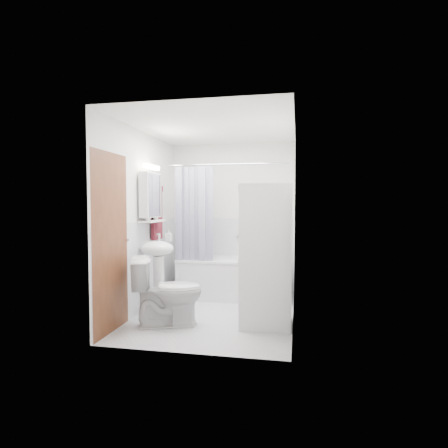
% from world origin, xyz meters
% --- Properties ---
extents(floor, '(2.60, 2.60, 0.00)m').
position_xyz_m(floor, '(0.00, 0.00, 0.00)').
color(floor, silver).
rests_on(floor, ground).
extents(room_walls, '(2.60, 2.60, 2.60)m').
position_xyz_m(room_walls, '(0.00, 0.00, 1.49)').
color(room_walls, white).
rests_on(room_walls, ground).
extents(wainscot, '(1.98, 2.58, 2.58)m').
position_xyz_m(wainscot, '(0.00, 0.29, 0.60)').
color(wainscot, silver).
rests_on(wainscot, ground).
extents(door, '(0.05, 2.00, 2.00)m').
position_xyz_m(door, '(-0.95, -0.55, 1.00)').
color(door, brown).
rests_on(door, ground).
extents(bathtub, '(1.57, 0.74, 0.60)m').
position_xyz_m(bathtub, '(0.05, 0.92, 0.33)').
color(bathtub, white).
rests_on(bathtub, ground).
extents(tub_spout, '(0.04, 0.12, 0.04)m').
position_xyz_m(tub_spout, '(0.25, 1.25, 0.92)').
color(tub_spout, silver).
rests_on(tub_spout, room_walls).
extents(curtain_rod, '(1.75, 0.02, 0.02)m').
position_xyz_m(curtain_rod, '(0.05, 0.61, 2.00)').
color(curtain_rod, silver).
rests_on(curtain_rod, room_walls).
extents(shower_curtain, '(0.55, 0.02, 1.45)m').
position_xyz_m(shower_curtain, '(-0.45, 0.61, 1.25)').
color(shower_curtain, '#141343').
rests_on(shower_curtain, curtain_rod).
extents(sink, '(0.44, 0.37, 1.04)m').
position_xyz_m(sink, '(-0.75, -0.07, 0.70)').
color(sink, white).
rests_on(sink, ground).
extents(medicine_cabinet, '(0.13, 0.50, 0.71)m').
position_xyz_m(medicine_cabinet, '(-0.90, 0.10, 1.57)').
color(medicine_cabinet, white).
rests_on(medicine_cabinet, room_walls).
extents(shelf, '(0.18, 0.54, 0.02)m').
position_xyz_m(shelf, '(-0.89, 0.10, 1.20)').
color(shelf, silver).
rests_on(shelf, room_walls).
extents(shower_caddy, '(0.22, 0.06, 0.02)m').
position_xyz_m(shower_caddy, '(0.30, 1.24, 1.15)').
color(shower_caddy, silver).
rests_on(shower_caddy, room_walls).
extents(towel, '(0.07, 0.32, 0.78)m').
position_xyz_m(towel, '(-0.94, 0.40, 1.32)').
color(towel, maroon).
rests_on(towel, room_walls).
extents(washer_dryer, '(0.62, 0.61, 1.66)m').
position_xyz_m(washer_dryer, '(0.68, -0.28, 0.83)').
color(washer_dryer, white).
rests_on(washer_dryer, ground).
extents(toilet, '(0.92, 0.69, 0.80)m').
position_xyz_m(toilet, '(-0.45, -0.54, 0.40)').
color(toilet, white).
rests_on(toilet, ground).
extents(soap_pump, '(0.08, 0.17, 0.08)m').
position_xyz_m(soap_pump, '(-0.71, 0.25, 0.95)').
color(soap_pump, gray).
rests_on(soap_pump, sink).
extents(shelf_bottle, '(0.07, 0.18, 0.07)m').
position_xyz_m(shelf_bottle, '(-0.89, -0.05, 1.25)').
color(shelf_bottle, gray).
rests_on(shelf_bottle, shelf).
extents(shelf_cup, '(0.10, 0.09, 0.10)m').
position_xyz_m(shelf_cup, '(-0.89, 0.22, 1.26)').
color(shelf_cup, gray).
rests_on(shelf_cup, shelf).
extents(shampoo_a, '(0.13, 0.17, 0.13)m').
position_xyz_m(shampoo_a, '(0.35, 1.24, 1.23)').
color(shampoo_a, gray).
rests_on(shampoo_a, shower_caddy).
extents(shampoo_b, '(0.08, 0.21, 0.08)m').
position_xyz_m(shampoo_b, '(0.47, 1.24, 1.20)').
color(shampoo_b, navy).
rests_on(shampoo_b, shower_caddy).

